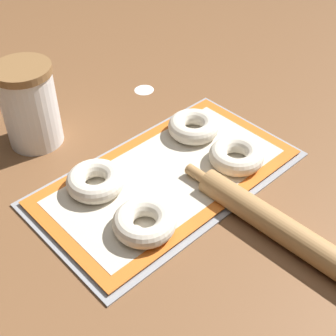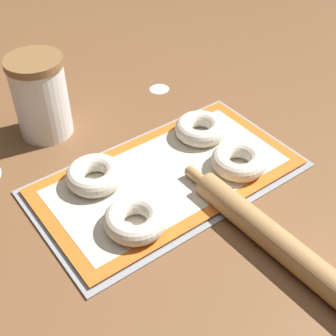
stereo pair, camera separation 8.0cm
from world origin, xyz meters
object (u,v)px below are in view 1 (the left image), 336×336
object	(u,v)px
bagel_back_left	(95,181)
baking_tray	(168,177)
bagel_front_left	(144,222)
rolling_pin	(285,231)
bagel_front_right	(236,156)
flour_canister	(30,105)
bagel_back_right	(194,127)

from	to	relation	value
bagel_back_left	baking_tray	bearing A→B (deg)	-28.16
bagel_front_left	rolling_pin	size ratio (longest dim) A/B	0.25
rolling_pin	bagel_back_left	bearing A→B (deg)	117.30
bagel_front_right	bagel_front_left	bearing A→B (deg)	-178.10
rolling_pin	flour_canister	bearing A→B (deg)	106.65
bagel_front_left	flour_canister	bearing A→B (deg)	89.41
rolling_pin	baking_tray	bearing A→B (deg)	98.76
bagel_front_left	bagel_front_right	world-z (taller)	same
bagel_back_left	bagel_back_right	xyz separation A→B (m)	(0.26, -0.01, 0.00)
baking_tray	bagel_front_left	bearing A→B (deg)	-149.31
bagel_back_left	rolling_pin	world-z (taller)	rolling_pin
flour_canister	bagel_back_left	bearing A→B (deg)	-90.79
baking_tray	bagel_front_left	distance (m)	0.15
bagel_front_right	bagel_back_right	xyz separation A→B (m)	(0.01, 0.13, 0.00)
baking_tray	flour_canister	distance (m)	0.33
baking_tray	bagel_back_left	world-z (taller)	bagel_back_left
baking_tray	bagel_back_left	bearing A→B (deg)	151.84
bagel_front_left	rolling_pin	distance (m)	0.24
baking_tray	bagel_back_left	xyz separation A→B (m)	(-0.13, 0.07, 0.03)
bagel_front_right	flour_canister	xyz separation A→B (m)	(-0.25, 0.36, 0.06)
bagel_front_left	bagel_back_right	bearing A→B (deg)	27.67
bagel_back_right	flour_canister	distance (m)	0.35
bagel_front_left	bagel_back_right	size ratio (longest dim) A/B	1.00
bagel_front_right	bagel_back_left	xyz separation A→B (m)	(-0.26, 0.14, 0.00)
baking_tray	bagel_back_right	bearing A→B (deg)	24.66
bagel_back_left	flour_canister	bearing A→B (deg)	89.21
flour_canister	rolling_pin	size ratio (longest dim) A/B	0.40
bagel_front_left	bagel_back_left	xyz separation A→B (m)	(0.00, 0.14, 0.00)
bagel_back_left	bagel_back_right	distance (m)	0.26
baking_tray	rolling_pin	xyz separation A→B (m)	(0.04, -0.25, 0.02)
bagel_front_left	rolling_pin	bearing A→B (deg)	-46.87
bagel_back_right	flour_canister	xyz separation A→B (m)	(-0.26, 0.23, 0.06)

